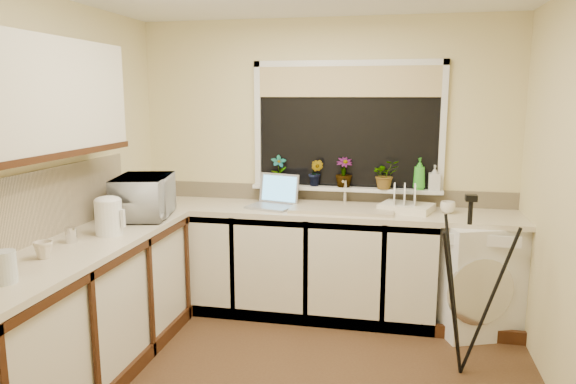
# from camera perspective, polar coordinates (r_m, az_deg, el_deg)

# --- Properties ---
(wall_back) EXTENTS (3.20, 0.00, 3.20)m
(wall_back) POSITION_cam_1_polar(r_m,az_deg,el_deg) (4.60, 3.84, 2.94)
(wall_back) COLOR beige
(wall_back) RESTS_ON ground
(wall_front) EXTENTS (3.20, 0.00, 3.20)m
(wall_front) POSITION_cam_1_polar(r_m,az_deg,el_deg) (1.75, -10.17, -9.56)
(wall_front) COLOR beige
(wall_front) RESTS_ON ground
(wall_left) EXTENTS (0.00, 3.00, 3.00)m
(wall_left) POSITION_cam_1_polar(r_m,az_deg,el_deg) (3.80, -24.32, 0.47)
(wall_left) COLOR beige
(wall_left) RESTS_ON ground
(base_cabinet_back) EXTENTS (2.55, 0.60, 0.86)m
(base_cabinet_back) POSITION_cam_1_polar(r_m,az_deg,el_deg) (4.54, -0.91, -7.42)
(base_cabinet_back) COLOR silver
(base_cabinet_back) RESTS_ON floor
(base_cabinet_left) EXTENTS (0.54, 2.40, 0.86)m
(base_cabinet_left) POSITION_cam_1_polar(r_m,az_deg,el_deg) (3.61, -22.25, -13.03)
(base_cabinet_left) COLOR silver
(base_cabinet_left) RESTS_ON floor
(worktop_back) EXTENTS (3.20, 0.60, 0.04)m
(worktop_back) POSITION_cam_1_polar(r_m,az_deg,el_deg) (4.37, 3.23, -2.04)
(worktop_back) COLOR beige
(worktop_back) RESTS_ON base_cabinet_back
(worktop_left) EXTENTS (0.60, 2.40, 0.04)m
(worktop_left) POSITION_cam_1_polar(r_m,az_deg,el_deg) (3.46, -22.76, -6.16)
(worktop_left) COLOR beige
(worktop_left) RESTS_ON base_cabinet_left
(upper_cabinet) EXTENTS (0.28, 1.90, 0.70)m
(upper_cabinet) POSITION_cam_1_polar(r_m,az_deg,el_deg) (3.30, -27.40, 8.93)
(upper_cabinet) COLOR silver
(upper_cabinet) RESTS_ON wall_left
(splashback_left) EXTENTS (0.02, 2.40, 0.45)m
(splashback_left) POSITION_cam_1_polar(r_m,az_deg,el_deg) (3.58, -26.85, -1.92)
(splashback_left) COLOR beige
(splashback_left) RESTS_ON wall_left
(splashback_back) EXTENTS (3.20, 0.02, 0.14)m
(splashback_back) POSITION_cam_1_polar(r_m,az_deg,el_deg) (4.63, 3.78, -0.21)
(splashback_back) COLOR beige
(splashback_back) RESTS_ON wall_back
(window_glass) EXTENTS (1.50, 0.02, 1.00)m
(window_glass) POSITION_cam_1_polar(r_m,az_deg,el_deg) (4.53, 6.38, 6.92)
(window_glass) COLOR black
(window_glass) RESTS_ON wall_back
(window_blind) EXTENTS (1.50, 0.02, 0.25)m
(window_blind) POSITION_cam_1_polar(r_m,az_deg,el_deg) (4.50, 6.45, 11.67)
(window_blind) COLOR tan
(window_blind) RESTS_ON wall_back
(windowsill) EXTENTS (1.60, 0.14, 0.03)m
(windowsill) POSITION_cam_1_polar(r_m,az_deg,el_deg) (4.54, 6.18, 0.38)
(windowsill) COLOR white
(windowsill) RESTS_ON wall_back
(sink) EXTENTS (0.82, 0.46, 0.03)m
(sink) POSITION_cam_1_polar(r_m,az_deg,el_deg) (4.34, 5.85, -1.73)
(sink) COLOR tan
(sink) RESTS_ON worktop_back
(faucet) EXTENTS (0.03, 0.03, 0.24)m
(faucet) POSITION_cam_1_polar(r_m,az_deg,el_deg) (4.49, 6.12, 0.08)
(faucet) COLOR silver
(faucet) RESTS_ON worktop_back
(washing_machine) EXTENTS (0.78, 0.77, 0.86)m
(washing_machine) POSITION_cam_1_polar(r_m,az_deg,el_deg) (4.45, 19.39, -8.41)
(washing_machine) COLOR white
(washing_machine) RESTS_ON floor
(laptop) EXTENTS (0.43, 0.39, 0.27)m
(laptop) POSITION_cam_1_polar(r_m,az_deg,el_deg) (4.43, -1.46, -0.67)
(laptop) COLOR #A1A2A9
(laptop) RESTS_ON worktop_back
(kettle) EXTENTS (0.18, 0.18, 0.23)m
(kettle) POSITION_cam_1_polar(r_m,az_deg,el_deg) (3.72, -18.66, -2.62)
(kettle) COLOR white
(kettle) RESTS_ON worktop_left
(dish_rack) EXTENTS (0.47, 0.40, 0.06)m
(dish_rack) POSITION_cam_1_polar(r_m,az_deg,el_deg) (4.36, 12.57, -1.63)
(dish_rack) COLOR white
(dish_rack) RESTS_ON worktop_back
(tripod) EXTENTS (0.65, 0.65, 1.20)m
(tripod) POSITION_cam_1_polar(r_m,az_deg,el_deg) (3.66, 18.49, -9.57)
(tripod) COLOR black
(tripod) RESTS_ON floor
(glass_jug) EXTENTS (0.11, 0.11, 0.16)m
(glass_jug) POSITION_cam_1_polar(r_m,az_deg,el_deg) (2.99, -28.05, -7.12)
(glass_jug) COLOR silver
(glass_jug) RESTS_ON worktop_left
(steel_jar) EXTENTS (0.07, 0.07, 0.10)m
(steel_jar) POSITION_cam_1_polar(r_m,az_deg,el_deg) (3.62, -22.22, -4.27)
(steel_jar) COLOR silver
(steel_jar) RESTS_ON worktop_left
(microwave) EXTENTS (0.50, 0.64, 0.31)m
(microwave) POSITION_cam_1_polar(r_m,az_deg,el_deg) (4.18, -15.19, -0.48)
(microwave) COLOR white
(microwave) RESTS_ON worktop_left
(plant_a) EXTENTS (0.16, 0.13, 0.26)m
(plant_a) POSITION_cam_1_polar(r_m,az_deg,el_deg) (4.60, -0.99, 2.38)
(plant_a) COLOR #999999
(plant_a) RESTS_ON windowsill
(plant_b) EXTENTS (0.14, 0.12, 0.23)m
(plant_b) POSITION_cam_1_polar(r_m,az_deg,el_deg) (4.54, 2.99, 2.07)
(plant_b) COLOR #999999
(plant_b) RESTS_ON windowsill
(plant_c) EXTENTS (0.17, 0.17, 0.25)m
(plant_c) POSITION_cam_1_polar(r_m,az_deg,el_deg) (4.51, 6.00, 2.12)
(plant_c) COLOR #999999
(plant_c) RESTS_ON windowsill
(plant_d) EXTENTS (0.27, 0.25, 0.24)m
(plant_d) POSITION_cam_1_polar(r_m,az_deg,el_deg) (4.46, 10.36, 1.87)
(plant_d) COLOR #999999
(plant_d) RESTS_ON windowsill
(soap_bottle_green) EXTENTS (0.12, 0.12, 0.26)m
(soap_bottle_green) POSITION_cam_1_polar(r_m,az_deg,el_deg) (4.49, 13.90, 1.91)
(soap_bottle_green) COLOR green
(soap_bottle_green) RESTS_ON windowsill
(soap_bottle_clear) EXTENTS (0.09, 0.10, 0.20)m
(soap_bottle_clear) POSITION_cam_1_polar(r_m,az_deg,el_deg) (4.51, 15.42, 1.51)
(soap_bottle_clear) COLOR #999999
(soap_bottle_clear) RESTS_ON windowsill
(cup_back) EXTENTS (0.13, 0.13, 0.09)m
(cup_back) POSITION_cam_1_polar(r_m,az_deg,el_deg) (4.37, 16.74, -1.58)
(cup_back) COLOR white
(cup_back) RESTS_ON worktop_back
(cup_left) EXTENTS (0.12, 0.12, 0.10)m
(cup_left) POSITION_cam_1_polar(r_m,az_deg,el_deg) (3.34, -24.72, -5.66)
(cup_left) COLOR beige
(cup_left) RESTS_ON worktop_left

